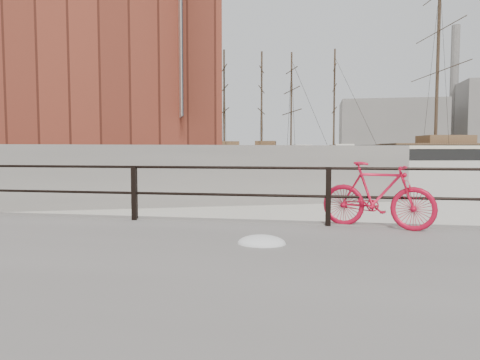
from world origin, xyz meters
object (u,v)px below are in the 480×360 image
at_px(bicycle, 377,195).
at_px(schooner_mid, 297,160).
at_px(workboat_near, 67,167).
at_px(workboat_far, 137,164).
at_px(schooner_left, 258,160).

relative_size(bicycle, schooner_mid, 0.06).
bearing_deg(workboat_near, workboat_far, 76.70).
height_order(bicycle, schooner_mid, schooner_mid).
bearing_deg(schooner_left, workboat_far, -136.12).
relative_size(bicycle, workboat_near, 0.16).
height_order(bicycle, workboat_near, workboat_near).
distance_m(bicycle, schooner_mid, 71.53).
relative_size(schooner_mid, schooner_left, 1.07).
xyz_separation_m(schooner_left, workboat_far, (-12.31, -24.50, 0.00)).
distance_m(schooner_mid, workboat_near, 44.83).
xyz_separation_m(bicycle, schooner_left, (-11.35, 68.69, -0.90)).
bearing_deg(schooner_left, workboat_near, -130.74).
relative_size(schooner_mid, workboat_near, 2.47).
bearing_deg(schooner_mid, schooner_left, -159.89).
bearing_deg(schooner_mid, bicycle, -87.81).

